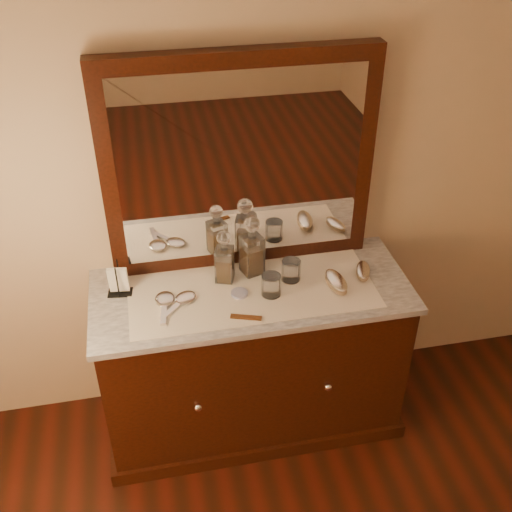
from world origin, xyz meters
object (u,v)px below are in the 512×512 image
Objects in this scene: brush_near at (336,282)px; brush_far at (363,271)px; decanter_left at (225,261)px; comb at (246,317)px; dresser_cabinet at (252,359)px; mirror_frame at (240,165)px; hand_mirror_outer at (165,302)px; pin_dish at (239,293)px; napkin_rack at (119,282)px; hand_mirror_inner at (183,300)px; decanter_right at (252,251)px.

brush_near is 0.16m from brush_far.
comb is at bearing -81.49° from decanter_left.
mirror_frame reaches higher than dresser_cabinet.
mirror_frame is 0.68m from hand_mirror_outer.
pin_dish is at bearing 176.24° from brush_near.
mirror_frame reaches higher than napkin_rack.
napkin_rack is 0.23m from hand_mirror_outer.
pin_dish is at bearing -70.64° from decanter_left.
brush_near is (0.96, -0.15, -0.04)m from napkin_rack.
hand_mirror_outer is (0.19, -0.12, -0.05)m from napkin_rack.
hand_mirror_inner is (-0.84, -0.03, -0.01)m from brush_far.
napkin_rack reaches higher than hand_mirror_outer.
napkin_rack is (-0.58, 0.09, 0.50)m from dresser_cabinet.
brush_near is 1.17× the size of brush_far.
hand_mirror_inner is at bearing -177.93° from brush_far.
dresser_cabinet is 0.57m from decanter_right.
decanter_right is 0.41m from brush_near.
brush_near reaches higher than dresser_cabinet.
decanter_right is at bearing 77.70° from dresser_cabinet.
comb is at bearing -163.05° from brush_near.
hand_mirror_outer is (-0.33, 0.00, 0.00)m from pin_dish.
pin_dish is 0.48× the size of brush_far.
hand_mirror_inner is (-0.31, -0.03, 0.45)m from dresser_cabinet.
napkin_rack is at bearing -164.90° from mirror_frame.
decanter_right reaches higher than hand_mirror_outer.
pin_dish is 0.25× the size of decanter_right.
hand_mirror_outer is at bearing -175.87° from dresser_cabinet.
napkin_rack is 0.30m from hand_mirror_inner.
hand_mirror_outer reaches higher than comb.
brush_far reaches higher than pin_dish.
pin_dish is 0.29× the size of decanter_left.
pin_dish is 0.21m from decanter_right.
decanter_left is at bearing 109.36° from pin_dish.
decanter_right is 1.31× the size of hand_mirror_outer.
brush_near reaches higher than comb.
brush_near is at bearing -2.46° from hand_mirror_outer.
mirror_frame reaches higher than brush_near.
mirror_frame is 0.74m from napkin_rack.
pin_dish is at bearing -13.13° from napkin_rack.
napkin_rack is at bearing 155.69° from hand_mirror_inner.
hand_mirror_outer is at bearing -145.11° from mirror_frame.
decanter_left is (0.47, 0.00, 0.04)m from napkin_rack.
brush_far is (0.59, 0.03, 0.01)m from pin_dish.
decanter_right is (0.09, 0.32, 0.11)m from comb.
decanter_right is at bearing 92.87° from comb.
brush_far is 0.84m from hand_mirror_inner.
brush_near is at bearing 35.45° from comb.
mirror_frame is 0.40m from decanter_right.
decanter_right reaches higher than brush_far.
brush_far reaches higher than hand_mirror_inner.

